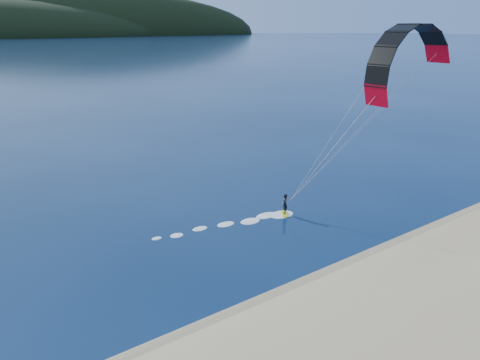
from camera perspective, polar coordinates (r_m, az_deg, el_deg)
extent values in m
plane|color=#081D3D|center=(21.61, 13.48, -20.64)|extent=(1800.00, 1800.00, 0.00)
cube|color=#947556|center=(24.06, 5.14, -15.40)|extent=(220.00, 2.50, 0.10)
ellipsoid|color=black|center=(817.48, -17.07, 17.11)|extent=(600.00, 240.00, 140.00)
cube|color=yellow|center=(34.55, 5.65, -4.28)|extent=(1.01, 1.29, 0.07)
imported|color=black|center=(34.25, 5.69, -3.04)|extent=(0.62, 0.68, 1.56)
cylinder|color=gray|center=(33.74, 13.40, 4.78)|extent=(0.02, 0.02, 12.12)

